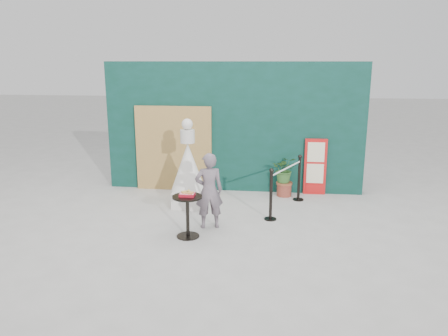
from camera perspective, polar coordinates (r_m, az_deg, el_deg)
ground at (r=7.62m, az=-1.07°, el=-9.50°), size 60.00×60.00×0.00m
back_wall at (r=10.24m, az=1.28°, el=5.33°), size 6.00×0.30×3.00m
bamboo_fence at (r=10.35m, az=-6.60°, el=2.52°), size 1.80×0.08×2.00m
woman at (r=7.99m, az=-1.97°, el=-2.98°), size 0.59×0.46×1.41m
menu_board at (r=10.21m, az=11.82°, el=0.15°), size 0.50×0.07×1.30m
statue at (r=9.17m, az=-4.70°, el=-0.43°), size 0.73×0.73×1.87m
cafe_table at (r=7.64m, az=-4.79°, el=-5.47°), size 0.52×0.52×0.75m
food_basket at (r=7.55m, az=-4.82°, el=-3.39°), size 0.26×0.19×0.11m
planter at (r=9.98m, az=7.93°, el=-0.66°), size 0.55×0.47×0.93m
stanchion_barrier at (r=9.10m, az=8.09°, el=-2.39°), size 0.84×1.54×1.03m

